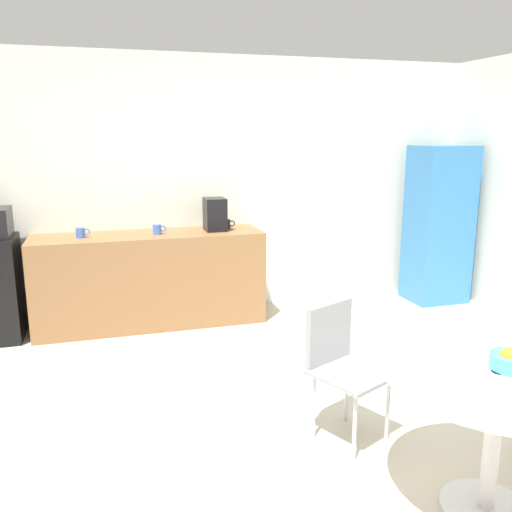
# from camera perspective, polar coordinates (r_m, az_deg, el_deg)

# --- Properties ---
(ground_plane) EXTENTS (6.00, 6.00, 0.00)m
(ground_plane) POSITION_cam_1_polar(r_m,az_deg,el_deg) (3.27, 5.26, -21.40)
(ground_plane) COLOR beige
(wall_back) EXTENTS (6.00, 0.10, 2.60)m
(wall_back) POSITION_cam_1_polar(r_m,az_deg,el_deg) (5.63, -5.84, 7.28)
(wall_back) COLOR silver
(wall_back) RESTS_ON ground_plane
(counter_block) EXTENTS (2.18, 0.60, 0.90)m
(counter_block) POSITION_cam_1_polar(r_m,az_deg,el_deg) (5.36, -11.10, -2.43)
(counter_block) COLOR brown
(counter_block) RESTS_ON ground_plane
(locker_cabinet) EXTENTS (0.60, 0.50, 1.71)m
(locker_cabinet) POSITION_cam_1_polar(r_m,az_deg,el_deg) (6.27, 18.68, 3.14)
(locker_cabinet) COLOR #3372B2
(locker_cabinet) RESTS_ON ground_plane
(round_table) EXTENTS (1.08, 1.08, 0.75)m
(round_table) POSITION_cam_1_polar(r_m,az_deg,el_deg) (2.88, 24.07, -13.64)
(round_table) COLOR silver
(round_table) RESTS_ON ground_plane
(chair_gray) EXTENTS (0.56, 0.56, 0.83)m
(chair_gray) POSITION_cam_1_polar(r_m,az_deg,el_deg) (3.37, 8.83, -10.28)
(chair_gray) COLOR silver
(chair_gray) RESTS_ON ground_plane
(fruit_bowl) EXTENTS (0.21, 0.21, 0.11)m
(fruit_bowl) POSITION_cam_1_polar(r_m,az_deg,el_deg) (2.86, 25.37, -9.94)
(fruit_bowl) COLOR teal
(fruit_bowl) RESTS_ON round_table
(mug_white) EXTENTS (0.13, 0.08, 0.09)m
(mug_white) POSITION_cam_1_polar(r_m,az_deg,el_deg) (5.42, -3.10, 3.37)
(mug_white) COLOR black
(mug_white) RESTS_ON counter_block
(mug_green) EXTENTS (0.13, 0.08, 0.09)m
(mug_green) POSITION_cam_1_polar(r_m,az_deg,el_deg) (5.21, -10.36, 2.78)
(mug_green) COLOR #3F66BF
(mug_green) RESTS_ON counter_block
(mug_red) EXTENTS (0.13, 0.08, 0.09)m
(mug_red) POSITION_cam_1_polar(r_m,az_deg,el_deg) (5.20, -18.00, 2.35)
(mug_red) COLOR #3F66BF
(mug_red) RESTS_ON counter_block
(coffee_maker) EXTENTS (0.20, 0.24, 0.32)m
(coffee_maker) POSITION_cam_1_polar(r_m,az_deg,el_deg) (5.33, -4.36, 4.40)
(coffee_maker) COLOR black
(coffee_maker) RESTS_ON counter_block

